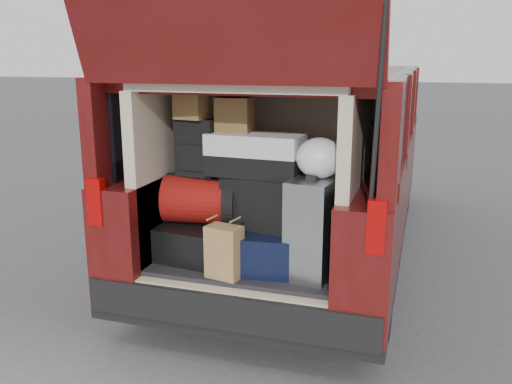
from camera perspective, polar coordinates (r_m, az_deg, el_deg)
ground at (r=3.83m, az=-1.24°, el=-15.69°), size 80.00×80.00×0.00m
minivan at (r=5.21m, az=5.25°, el=3.07°), size 1.90×5.35×2.77m
load_floor at (r=3.94m, az=0.04°, el=-10.32°), size 1.24×1.05×0.55m
black_hardshell at (r=3.83m, az=-6.15°, el=-4.81°), size 0.49×0.63×0.23m
navy_hardshell at (r=3.63m, az=0.44°, el=-5.64°), size 0.54×0.64×0.25m
silver_roller at (r=3.42m, az=6.20°, el=-3.67°), size 0.33×0.46×0.63m
kraft_bag at (r=3.41m, az=-3.37°, el=-6.31°), size 0.24×0.18×0.33m
red_duffel at (r=3.73m, az=-5.69°, el=-0.79°), size 0.55×0.40×0.33m
black_soft_case at (r=3.58m, az=0.51°, el=-0.96°), size 0.52×0.37×0.34m
backpack at (r=3.68m, az=-6.14°, el=4.71°), size 0.29×0.19×0.39m
twotone_duffel at (r=3.55m, az=-0.01°, el=3.99°), size 0.63×0.35×0.27m
grocery_sack_lower at (r=3.62m, az=-6.79°, el=9.07°), size 0.22×0.19×0.18m
grocery_sack_upper at (r=3.60m, az=-2.25°, el=8.16°), size 0.23×0.19×0.23m
plastic_bag_right at (r=3.33m, az=6.69°, el=3.58°), size 0.31×0.30×0.25m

